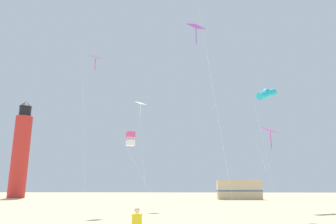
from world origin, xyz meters
The scene contains 9 objects.
kite_flyer_standing centered at (1.01, 5.08, 0.61)m, with size 0.39×0.54×1.16m.
kite_diamond_scarlet centered at (-5.03, 18.93, 12.19)m, with size 1.75×1.75×13.05m.
kite_diamond_magenta centered at (8.00, 13.49, 5.10)m, with size 1.69×1.69×5.47m.
kite_tube_cyan centered at (10.29, 21.90, 10.14)m, with size 2.50×2.42×10.85m.
kite_diamond_violet centered at (3.57, 11.87, 11.10)m, with size 2.56×2.56×11.87m.
kite_box_rainbow centered at (-1.69, 19.00, 5.63)m, with size 3.06×2.99×6.21m.
kite_diamond_white centered at (-1.36, 21.93, 9.04)m, with size 1.40×1.40×9.63m.
lighthouse_distant centered at (-25.63, 46.65, 7.84)m, with size 2.80×2.80×16.80m.
rv_van_tan centered at (10.71, 42.06, 1.39)m, with size 6.44×2.35×2.80m.
Camera 1 is at (2.63, -5.92, 1.83)m, focal length 33.28 mm.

